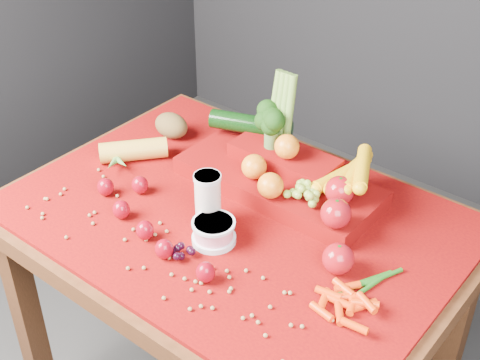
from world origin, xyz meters
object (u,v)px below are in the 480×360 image
Objects in this scene: table at (235,248)px; produce_mound at (288,171)px; yogurt_bowl at (214,231)px; milk_glass at (208,199)px.

produce_mound reaches higher than table.
produce_mound is at bearing 76.09° from table.
produce_mound is (0.01, 0.27, 0.03)m from yogurt_bowl.
yogurt_bowl is at bearing -92.52° from produce_mound.
produce_mound is (0.04, 0.16, 0.16)m from table.
produce_mound reaches higher than milk_glass.
yogurt_bowl is 0.17× the size of produce_mound.
milk_glass is at bearing 141.66° from yogurt_bowl.
table is 1.87× the size of produce_mound.
produce_mound is at bearing 74.72° from milk_glass.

